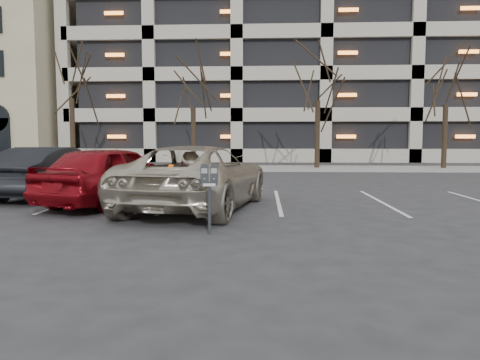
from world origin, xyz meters
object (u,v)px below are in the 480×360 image
Objects in this scene: parking_meter at (209,181)px; suv_silver at (197,177)px; car_dark at (53,172)px; tree_c at (318,58)px; tree_b at (193,69)px; tree_a at (70,55)px; car_red at (113,175)px; tree_d at (447,64)px.

suv_silver is at bearing 97.94° from parking_meter.
suv_silver is 1.33× the size of car_dark.
tree_b is at bearing 180.00° from tree_c.
tree_a reaches higher than car_dark.
tree_b is 7.02m from tree_c.
tree_c is 1.90× the size of car_dark.
suv_silver is (9.38, -15.15, -5.71)m from tree_a.
car_red is (-2.96, 3.68, -0.18)m from parking_meter.
parking_meter is (3.03, -18.25, -4.66)m from tree_b.
tree_c is 1.06× the size of tree_d.
tree_d reaches higher than car_dark.
car_dark reaches higher than parking_meter.
car_dark is (-4.58, 2.09, -0.04)m from suv_silver.
car_red is (7.07, -14.57, -5.71)m from tree_a.
tree_a is at bearing -61.62° from car_dark.
tree_a is 1.51× the size of suv_silver.
tree_b is 16.08m from suv_silver.
tree_a is 7.05m from tree_b.
tree_c is at bearing 0.00° from tree_b.
tree_b is 6.23× the size of parking_meter.
car_dark is at bearing -14.57° from suv_silver.
tree_b is 1.31× the size of suv_silver.
car_red is 1.02× the size of car_dark.
tree_d is at bearing -132.94° from car_dark.
tree_b is at bearing -71.08° from suv_silver.
tree_b is 0.97× the size of tree_d.
suv_silver and car_red have the same top height.
tree_d is at bearing -117.50° from suv_silver.
tree_a reaches higher than tree_b.
car_red is at bearing 124.84° from parking_meter.
tree_b is 15.35m from car_red.
suv_silver is (-11.62, -15.15, -5.03)m from tree_d.
tree_b is at bearing -71.86° from car_red.
parking_meter is at bearing -102.27° from tree_c.
car_red is at bearing -115.43° from tree_c.
car_red is at bearing -133.71° from tree_d.
tree_a is at bearing -48.24° from suv_silver.
tree_c reaches higher than car_dark.
parking_meter is at bearing 143.41° from car_dark.
tree_c is at bearing -97.57° from car_red.
tree_a is at bearing 114.82° from parking_meter.
tree_d is 6.43× the size of parking_meter.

